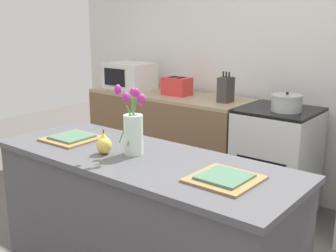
{
  "coord_description": "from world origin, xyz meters",
  "views": [
    {
      "loc": [
        1.48,
        -1.61,
        1.63
      ],
      "look_at": [
        0.0,
        0.25,
        1.02
      ],
      "focal_mm": 45.0,
      "sensor_mm": 36.0,
      "label": 1
    }
  ],
  "objects_px": {
    "plate_setting_right": "(224,178)",
    "toaster": "(177,86)",
    "flower_vase": "(133,129)",
    "microwave": "(130,76)",
    "knife_block": "(226,90)",
    "plate_setting_left": "(72,138)",
    "pear_figurine": "(104,144)",
    "stove_range": "(276,162)",
    "cooking_pot": "(287,103)"
  },
  "relations": [
    {
      "from": "plate_setting_right",
      "to": "toaster",
      "type": "relative_size",
      "value": 1.09
    },
    {
      "from": "plate_setting_left",
      "to": "toaster",
      "type": "distance_m",
      "value": 1.67
    },
    {
      "from": "cooking_pot",
      "to": "knife_block",
      "type": "bearing_deg",
      "value": 177.45
    },
    {
      "from": "plate_setting_left",
      "to": "plate_setting_right",
      "type": "xyz_separation_m",
      "value": [
        1.1,
        0.0,
        0.0
      ]
    },
    {
      "from": "plate_setting_right",
      "to": "cooking_pot",
      "type": "height_order",
      "value": "cooking_pot"
    },
    {
      "from": "pear_figurine",
      "to": "microwave",
      "type": "distance_m",
      "value": 2.2
    },
    {
      "from": "plate_setting_left",
      "to": "knife_block",
      "type": "height_order",
      "value": "knife_block"
    },
    {
      "from": "plate_setting_left",
      "to": "cooking_pot",
      "type": "bearing_deg",
      "value": 65.28
    },
    {
      "from": "stove_range",
      "to": "plate_setting_left",
      "type": "relative_size",
      "value": 3.0
    },
    {
      "from": "toaster",
      "to": "microwave",
      "type": "height_order",
      "value": "microwave"
    },
    {
      "from": "microwave",
      "to": "cooking_pot",
      "type": "bearing_deg",
      "value": -1.54
    },
    {
      "from": "plate_setting_left",
      "to": "knife_block",
      "type": "xyz_separation_m",
      "value": [
        0.14,
        1.6,
        0.11
      ]
    },
    {
      "from": "plate_setting_right",
      "to": "microwave",
      "type": "xyz_separation_m",
      "value": [
        -2.14,
        1.62,
        0.14
      ]
    },
    {
      "from": "pear_figurine",
      "to": "toaster",
      "type": "relative_size",
      "value": 0.5
    },
    {
      "from": "flower_vase",
      "to": "plate_setting_left",
      "type": "xyz_separation_m",
      "value": [
        -0.5,
        -0.03,
        -0.13
      ]
    },
    {
      "from": "flower_vase",
      "to": "toaster",
      "type": "relative_size",
      "value": 1.39
    },
    {
      "from": "stove_range",
      "to": "pear_figurine",
      "type": "relative_size",
      "value": 6.58
    },
    {
      "from": "stove_range",
      "to": "pear_figurine",
      "type": "xyz_separation_m",
      "value": [
        -0.28,
        -1.69,
        0.5
      ]
    },
    {
      "from": "stove_range",
      "to": "plate_setting_right",
      "type": "distance_m",
      "value": 1.74
    },
    {
      "from": "plate_setting_left",
      "to": "toaster",
      "type": "bearing_deg",
      "value": 104.35
    },
    {
      "from": "flower_vase",
      "to": "plate_setting_right",
      "type": "bearing_deg",
      "value": -2.76
    },
    {
      "from": "microwave",
      "to": "pear_figurine",
      "type": "bearing_deg",
      "value": -50.2
    },
    {
      "from": "microwave",
      "to": "knife_block",
      "type": "xyz_separation_m",
      "value": [
        1.18,
        -0.02,
        -0.02
      ]
    },
    {
      "from": "plate_setting_right",
      "to": "toaster",
      "type": "xyz_separation_m",
      "value": [
        -1.51,
        1.62,
        0.09
      ]
    },
    {
      "from": "cooking_pot",
      "to": "microwave",
      "type": "bearing_deg",
      "value": 178.46
    },
    {
      "from": "pear_figurine",
      "to": "plate_setting_left",
      "type": "distance_m",
      "value": 0.38
    },
    {
      "from": "stove_range",
      "to": "knife_block",
      "type": "xyz_separation_m",
      "value": [
        -0.5,
        -0.02,
        0.57
      ]
    },
    {
      "from": "pear_figurine",
      "to": "plate_setting_left",
      "type": "xyz_separation_m",
      "value": [
        -0.37,
        0.07,
        -0.04
      ]
    },
    {
      "from": "stove_range",
      "to": "plate_setting_right",
      "type": "height_order",
      "value": "plate_setting_right"
    },
    {
      "from": "pear_figurine",
      "to": "microwave",
      "type": "relative_size",
      "value": 0.29
    },
    {
      "from": "flower_vase",
      "to": "plate_setting_right",
      "type": "height_order",
      "value": "flower_vase"
    },
    {
      "from": "knife_block",
      "to": "microwave",
      "type": "bearing_deg",
      "value": 178.95
    },
    {
      "from": "plate_setting_right",
      "to": "microwave",
      "type": "height_order",
      "value": "microwave"
    },
    {
      "from": "pear_figurine",
      "to": "knife_block",
      "type": "height_order",
      "value": "knife_block"
    },
    {
      "from": "stove_range",
      "to": "microwave",
      "type": "relative_size",
      "value": 1.9
    },
    {
      "from": "plate_setting_left",
      "to": "flower_vase",
      "type": "bearing_deg",
      "value": 3.35
    },
    {
      "from": "stove_range",
      "to": "plate_setting_left",
      "type": "height_order",
      "value": "plate_setting_left"
    },
    {
      "from": "toaster",
      "to": "cooking_pot",
      "type": "distance_m",
      "value": 1.14
    },
    {
      "from": "knife_block",
      "to": "pear_figurine",
      "type": "bearing_deg",
      "value": -82.39
    },
    {
      "from": "plate_setting_right",
      "to": "microwave",
      "type": "bearing_deg",
      "value": 142.88
    },
    {
      "from": "flower_vase",
      "to": "cooking_pot",
      "type": "height_order",
      "value": "flower_vase"
    },
    {
      "from": "knife_block",
      "to": "stove_range",
      "type": "bearing_deg",
      "value": 2.53
    },
    {
      "from": "cooking_pot",
      "to": "microwave",
      "type": "height_order",
      "value": "microwave"
    },
    {
      "from": "stove_range",
      "to": "flower_vase",
      "type": "bearing_deg",
      "value": -95.5
    },
    {
      "from": "plate_setting_left",
      "to": "plate_setting_right",
      "type": "height_order",
      "value": "same"
    },
    {
      "from": "flower_vase",
      "to": "microwave",
      "type": "xyz_separation_m",
      "value": [
        -1.54,
        1.59,
        0.0
      ]
    },
    {
      "from": "stove_range",
      "to": "microwave",
      "type": "height_order",
      "value": "microwave"
    },
    {
      "from": "toaster",
      "to": "plate_setting_right",
      "type": "bearing_deg",
      "value": -46.96
    },
    {
      "from": "plate_setting_right",
      "to": "knife_block",
      "type": "distance_m",
      "value": 1.86
    },
    {
      "from": "toaster",
      "to": "stove_range",
      "type": "bearing_deg",
      "value": 0.0
    }
  ]
}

